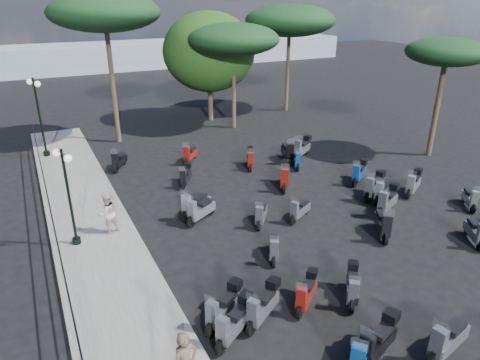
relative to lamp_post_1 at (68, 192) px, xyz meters
name	(u,v)px	position (x,y,z in m)	size (l,w,h in m)	color
ground	(284,233)	(7.15, -2.55, -2.19)	(120.00, 120.00, 0.00)	black
sidewalk	(94,235)	(0.65, 0.45, -2.11)	(3.00, 30.00, 0.15)	slate
railing	(54,226)	(-0.65, 0.25, -1.29)	(0.04, 26.04, 1.10)	black
lamp_post_1	(68,192)	(0.00, 0.00, 0.00)	(0.53, 1.00, 3.57)	black
lamp_post_2	(39,112)	(-0.22, 10.48, 0.42)	(0.65, 1.21, 4.30)	black
pedestrian_far	(107,213)	(1.21, 0.29, -1.24)	(0.77, 0.60, 1.59)	beige
scooter_0	(377,342)	(5.89, -8.79, -1.65)	(1.72, 0.85, 1.42)	black
scooter_1	(360,352)	(5.32, -8.83, -1.69)	(1.48, 1.24, 1.45)	black
scooter_2	(234,323)	(3.07, -6.58, -1.68)	(1.50, 1.06, 1.34)	black
scooter_3	(200,210)	(4.69, -0.22, -1.71)	(1.57, 0.99, 1.38)	black
scooter_4	(195,205)	(4.65, 0.25, -1.68)	(1.67, 1.06, 1.47)	black
scooter_5	(119,161)	(3.03, 6.94, -1.72)	(1.01, 1.48, 1.34)	black
scooter_6	(447,340)	(7.49, -9.51, -1.68)	(1.82, 0.69, 1.46)	black
scooter_7	(306,293)	(5.48, -6.38, -1.73)	(1.27, 1.07, 1.21)	black
scooter_8	(274,248)	(5.93, -3.83, -1.77)	(0.89, 1.35, 1.21)	black
scooter_9	(300,210)	(8.29, -1.90, -1.76)	(1.40, 0.85, 1.22)	black
scooter_10	(186,176)	(5.42, 3.45, -1.74)	(0.95, 1.33, 1.20)	black
scooter_11	(190,154)	(6.68, 6.22, -1.73)	(1.17, 1.33, 1.33)	black
scooter_13	(352,286)	(6.87, -6.74, -1.72)	(1.11, 1.30, 1.25)	black
scooter_14	(383,224)	(10.33, -4.37, -1.68)	(1.11, 1.59, 1.45)	black
scooter_15	(261,214)	(6.74, -1.50, -1.76)	(1.04, 1.26, 1.22)	black
scooter_16	(285,177)	(9.46, 1.08, -1.63)	(1.17, 1.64, 1.48)	black
scooter_17	(250,159)	(9.24, 4.08, -1.71)	(0.89, 1.48, 1.27)	black
scooter_19	(475,232)	(12.98, -6.27, -1.74)	(0.99, 1.42, 1.29)	black
scooter_20	(388,201)	(11.90, -3.01, -1.64)	(1.69, 0.99, 1.45)	black
scooter_21	(383,192)	(12.52, -2.14, -1.72)	(1.61, 0.84, 1.35)	black
scooter_22	(288,152)	(11.50, 4.01, -1.67)	(0.88, 1.81, 1.49)	black
scooter_23	(302,148)	(12.57, 4.17, -1.64)	(1.65, 1.13, 1.47)	black
scooter_26	(470,199)	(15.36, -4.26, -1.77)	(0.98, 1.29, 1.21)	black
scooter_27	(413,184)	(14.28, -2.17, -1.67)	(1.58, 1.02, 1.38)	black
scooter_28	(359,173)	(13.01, -0.03, -1.68)	(1.49, 1.05, 1.34)	black
scooter_29	(297,160)	(11.41, 2.97, -1.76)	(0.85, 1.43, 1.24)	black
scooter_30	(374,186)	(12.43, -1.65, -1.64)	(1.69, 0.99, 1.45)	black
scooter_31	(224,308)	(3.07, -5.92, -1.68)	(1.50, 1.06, 1.34)	black
scooter_32	(263,306)	(4.06, -6.34, -1.68)	(1.50, 1.06, 1.34)	black
broadleaf_tree	(209,52)	(11.17, 13.85, 2.62)	(6.38, 6.38, 7.53)	#38281E
pine_0	(233,39)	(11.79, 11.26, 3.63)	(5.91, 5.91, 6.87)	#38281E
pine_1	(290,21)	(17.63, 13.76, 4.53)	(6.66, 6.66, 7.90)	#38281E
pine_2	(104,13)	(4.02, 11.65, 5.31)	(6.19, 6.19, 8.61)	#38281E
pine_3	(447,53)	(19.25, 1.22, 3.46)	(4.25, 4.25, 6.44)	#38281E
distant_hills	(89,57)	(7.15, 42.45, -0.69)	(70.00, 8.00, 3.00)	gray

